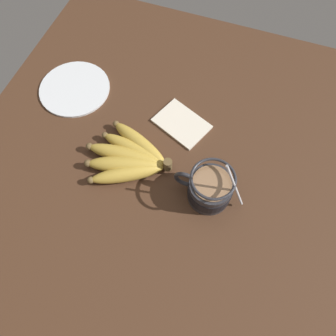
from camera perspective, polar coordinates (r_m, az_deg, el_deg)
table at (r=75.45cm, az=3.77°, el=-4.21°), size 110.18×110.18×3.15cm
coffee_mug at (r=70.43cm, az=7.29°, el=-3.56°), size 15.80×9.60×16.05cm
banana_bunch at (r=75.71cm, az=-6.68°, el=1.81°), size 20.84×18.80×4.25cm
napkin at (r=82.00cm, az=2.39°, el=7.75°), size 15.23×13.17×0.60cm
small_plate at (r=91.92cm, az=-15.94°, el=13.17°), size 18.42×18.42×0.60cm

